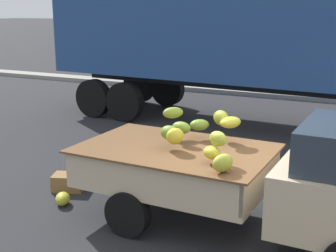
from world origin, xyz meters
The scene contains 5 objects.
ground centered at (0.00, 0.00, 0.00)m, with size 220.00×220.00×0.00m, color #28282B.
pickup_truck centered at (0.68, -0.13, 0.88)m, with size 4.90×1.93×1.70m.
semi_trailer centered at (-1.54, 5.81, 2.54)m, with size 12.12×3.20×3.95m.
fallen_banana_bunch_near_tailgate centered at (-3.06, -0.50, 0.10)m, with size 0.35×0.23×0.20m, color #ACAA2A.
produce_crate centered at (-3.36, 0.04, 0.14)m, with size 0.52×0.36×0.28m, color olive.
Camera 1 is at (1.47, -5.89, 3.04)m, focal length 49.44 mm.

